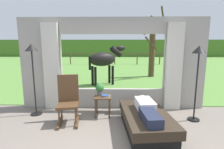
{
  "coord_description": "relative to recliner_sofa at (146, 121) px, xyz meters",
  "views": [
    {
      "loc": [
        0.1,
        -2.65,
        1.84
      ],
      "look_at": [
        0.0,
        1.8,
        1.05
      ],
      "focal_mm": 28.0,
      "sensor_mm": 36.0,
      "label": 1
    }
  ],
  "objects": [
    {
      "name": "back_wall_with_window",
      "position": [
        -0.73,
        1.43,
        1.03
      ],
      "size": [
        5.2,
        0.12,
        2.55
      ],
      "color": "#9E998E",
      "rests_on": "ground_plane"
    },
    {
      "name": "curtain_panel_left",
      "position": [
        -2.42,
        1.29,
        0.98
      ],
      "size": [
        0.44,
        0.1,
        2.4
      ],
      "primitive_type": "cube",
      "color": "beige",
      "rests_on": "ground_plane"
    },
    {
      "name": "curtain_panel_right",
      "position": [
        0.96,
        1.29,
        0.98
      ],
      "size": [
        0.44,
        0.1,
        2.4
      ],
      "primitive_type": "cube",
      "color": "beige",
      "rests_on": "ground_plane"
    },
    {
      "name": "outdoor_pasture_lawn",
      "position": [
        -0.73,
        12.33,
        -0.21
      ],
      "size": [
        36.0,
        21.68,
        0.02
      ],
      "primitive_type": "cube",
      "color": "#568438",
      "rests_on": "ground_plane"
    },
    {
      "name": "distant_hill_ridge",
      "position": [
        -0.73,
        22.17,
        0.98
      ],
      "size": [
        36.0,
        2.0,
        2.4
      ],
      "primitive_type": "cube",
      "color": "#476E27",
      "rests_on": "ground_plane"
    },
    {
      "name": "recliner_sofa",
      "position": [
        0.0,
        0.0,
        0.0
      ],
      "size": [
        1.07,
        1.78,
        0.42
      ],
      "rotation": [
        0.0,
        0.0,
        0.1
      ],
      "color": "black",
      "rests_on": "ground_plane"
    },
    {
      "name": "reclining_person",
      "position": [
        -0.0,
        -0.05,
        0.3
      ],
      "size": [
        0.4,
        1.44,
        0.22
      ],
      "rotation": [
        0.0,
        0.0,
        0.1
      ],
      "color": "silver",
      "rests_on": "recliner_sofa"
    },
    {
      "name": "rocking_chair",
      "position": [
        -1.75,
        0.44,
        0.33
      ],
      "size": [
        0.56,
        0.74,
        1.12
      ],
      "rotation": [
        0.0,
        0.0,
        0.15
      ],
      "color": "#4C331E",
      "rests_on": "ground_plane"
    },
    {
      "name": "side_table",
      "position": [
        -0.96,
        0.8,
        0.21
      ],
      "size": [
        0.44,
        0.44,
        0.52
      ],
      "color": "#4C331E",
      "rests_on": "ground_plane"
    },
    {
      "name": "potted_plant",
      "position": [
        -1.04,
        0.86,
        0.48
      ],
      "size": [
        0.22,
        0.22,
        0.32
      ],
      "color": "#4C5156",
      "rests_on": "side_table"
    },
    {
      "name": "book_stack",
      "position": [
        -0.88,
        0.74,
        0.33
      ],
      "size": [
        0.19,
        0.15,
        0.05
      ],
      "color": "beige",
      "rests_on": "side_table"
    },
    {
      "name": "floor_lamp_left",
      "position": [
        -2.72,
        0.83,
        1.26
      ],
      "size": [
        0.32,
        0.32,
        1.84
      ],
      "color": "black",
      "rests_on": "ground_plane"
    },
    {
      "name": "floor_lamp_right",
      "position": [
        1.27,
        0.57,
        1.24
      ],
      "size": [
        0.32,
        0.32,
        1.8
      ],
      "color": "black",
      "rests_on": "ground_plane"
    },
    {
      "name": "horse",
      "position": [
        -1.14,
        4.17,
        0.94
      ],
      "size": [
        1.73,
        1.22,
        1.73
      ],
      "rotation": [
        0.0,
        0.0,
        -1.05
      ],
      "color": "black",
      "rests_on": "outdoor_pasture_lawn"
    },
    {
      "name": "pasture_tree",
      "position": [
        1.37,
        6.22,
        1.39
      ],
      "size": [
        1.42,
        1.42,
        3.65
      ],
      "color": "#4C3823",
      "rests_on": "outdoor_pasture_lawn"
    },
    {
      "name": "pasture_fence_line",
      "position": [
        -0.73,
        12.14,
        0.53
      ],
      "size": [
        16.1,
        0.1,
        1.1
      ],
      "color": "brown",
      "rests_on": "outdoor_pasture_lawn"
    }
  ]
}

